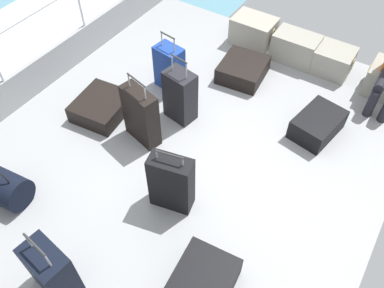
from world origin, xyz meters
The scene contains 16 objects.
ground_plane centered at (0.00, 0.00, -0.03)m, with size 4.40×5.20×0.06m, color #939699.
gunwale_port centered at (-2.17, 0.00, 0.23)m, with size 0.06×5.20×0.45m, color #939699.
railing_port centered at (-2.17, 0.00, 0.78)m, with size 0.04×4.20×1.02m.
cargo_crate_0 centered at (-0.30, 2.18, 0.21)m, with size 0.64×0.43×0.41m.
cargo_crate_1 centered at (0.37, 2.15, 0.20)m, with size 0.65×0.39×0.39m.
cargo_crate_2 centered at (0.90, 2.19, 0.18)m, with size 0.56×0.44×0.35m.
suitcase_0 centered at (-0.78, 0.73, 0.30)m, with size 0.38×0.29×0.79m.
suitcase_1 centered at (1.17, 0.98, 0.13)m, with size 0.53×0.69×0.26m.
suitcase_2 centered at (1.03, -1.40, 0.13)m, with size 0.56×0.73×0.26m.
suitcase_3 centered at (-0.34, 0.33, 0.33)m, with size 0.39×0.30×0.88m.
suitcase_4 centered at (-0.06, -2.02, 0.30)m, with size 0.45×0.31×0.80m.
suitcase_5 centered at (-1.18, -0.16, 0.11)m, with size 0.65×0.70×0.22m.
suitcase_6 centered at (-0.51, -0.20, 0.35)m, with size 0.48×0.29×0.88m.
suitcase_7 centered at (0.29, -0.76, 0.34)m, with size 0.46×0.29×0.79m.
suitcase_8 centered at (-0.06, 1.42, 0.12)m, with size 0.64×0.68×0.23m.
duffel_bag centered at (-1.17, -1.64, 0.18)m, with size 0.51×0.40×0.51m.
Camera 1 is at (1.66, -2.51, 3.51)m, focal length 36.95 mm.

